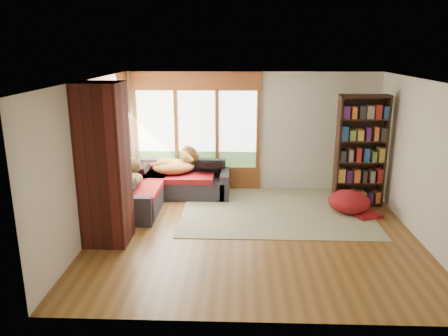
% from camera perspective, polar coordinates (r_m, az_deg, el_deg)
% --- Properties ---
extents(floor, '(5.50, 5.50, 0.00)m').
position_cam_1_polar(floor, '(7.61, 3.86, -8.58)').
color(floor, brown).
rests_on(floor, ground).
extents(ceiling, '(5.50, 5.50, 0.00)m').
position_cam_1_polar(ceiling, '(6.96, 4.26, 11.33)').
color(ceiling, white).
extents(wall_back, '(5.50, 0.04, 2.60)m').
position_cam_1_polar(wall_back, '(9.62, 3.58, 4.72)').
color(wall_back, silver).
rests_on(wall_back, ground).
extents(wall_front, '(5.50, 0.04, 2.60)m').
position_cam_1_polar(wall_front, '(4.81, 4.99, -6.67)').
color(wall_front, silver).
rests_on(wall_front, ground).
extents(wall_left, '(0.04, 5.00, 2.60)m').
position_cam_1_polar(wall_left, '(7.60, -17.16, 1.08)').
color(wall_left, silver).
rests_on(wall_left, ground).
extents(wall_right, '(0.04, 5.00, 2.60)m').
position_cam_1_polar(wall_right, '(7.78, 24.74, 0.65)').
color(wall_right, silver).
rests_on(wall_right, ground).
extents(windows_back, '(2.82, 0.10, 1.90)m').
position_cam_1_polar(windows_back, '(9.62, -3.60, 5.02)').
color(windows_back, brown).
rests_on(windows_back, wall_back).
extents(windows_left, '(0.10, 2.62, 1.90)m').
position_cam_1_polar(windows_left, '(8.69, -14.47, 3.40)').
color(windows_left, brown).
rests_on(windows_left, wall_left).
extents(roller_blind, '(0.03, 0.72, 0.90)m').
position_cam_1_polar(roller_blind, '(9.40, -13.05, 6.87)').
color(roller_blind, gray).
rests_on(roller_blind, wall_left).
extents(brick_chimney, '(0.70, 0.70, 2.60)m').
position_cam_1_polar(brick_chimney, '(7.17, -15.41, 0.36)').
color(brick_chimney, '#471914').
rests_on(brick_chimney, ground).
extents(sectional_sofa, '(2.20, 2.20, 0.80)m').
position_cam_1_polar(sectional_sofa, '(9.24, -8.61, -2.27)').
color(sectional_sofa, '#26252A').
rests_on(sectional_sofa, ground).
extents(area_rug, '(3.64, 2.78, 0.01)m').
position_cam_1_polar(area_rug, '(8.69, 6.74, -5.44)').
color(area_rug, beige).
rests_on(area_rug, ground).
extents(bookshelf, '(0.95, 0.32, 2.23)m').
position_cam_1_polar(bookshelf, '(9.03, 17.42, 2.09)').
color(bookshelf, black).
rests_on(bookshelf, ground).
extents(pouf, '(1.03, 1.03, 0.43)m').
position_cam_1_polar(pouf, '(8.81, 16.04, -4.16)').
color(pouf, maroon).
rests_on(pouf, area_rug).
extents(dog_tan, '(1.03, 0.76, 0.51)m').
position_cam_1_polar(dog_tan, '(9.29, -6.12, 1.08)').
color(dog_tan, olive).
rests_on(dog_tan, sectional_sofa).
extents(dog_brindle, '(0.62, 0.90, 0.47)m').
position_cam_1_polar(dog_brindle, '(8.58, -12.30, -0.62)').
color(dog_brindle, '#2F2413').
rests_on(dog_brindle, sectional_sofa).
extents(throw_pillows, '(1.98, 1.68, 0.45)m').
position_cam_1_polar(throw_pillows, '(9.24, -8.33, 0.83)').
color(throw_pillows, black).
rests_on(throw_pillows, sectional_sofa).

